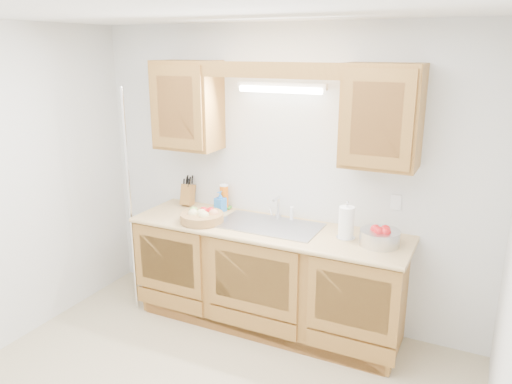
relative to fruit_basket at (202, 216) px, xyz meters
The scene contains 17 objects.
room 1.22m from the fruit_basket, 62.77° to the right, with size 3.52×3.50×2.50m.
base_cabinets 0.76m from the fruit_basket, 15.57° to the left, with size 2.20×0.60×0.86m, color #9E692E.
countertop 0.56m from the fruit_basket, 14.08° to the left, with size 2.30×0.63×0.04m, color tan.
upper_cabinet_left 0.96m from the fruit_basket, 135.44° to the left, with size 0.55×0.33×0.75m, color #9E692E.
upper_cabinet_right 1.65m from the fruit_basket, 11.77° to the left, with size 0.55×0.33×0.75m, color #9E692E.
valance 1.31m from the fruit_basket, 14.58° to the left, with size 2.20×0.05×0.12m, color #9E692E.
fluorescent_fixture 1.23m from the fruit_basket, 34.22° to the left, with size 0.76×0.08×0.08m.
sink 0.58m from the fruit_basket, 16.18° to the left, with size 0.84×0.46×0.36m.
wire_shelf_pole 0.67m from the fruit_basket, behind, with size 0.03×0.03×2.00m, color silver.
outlet_plate 1.57m from the fruit_basket, 16.54° to the left, with size 0.08×0.01×0.12m, color white.
fruit_basket is the anchor object (origin of this frame).
knife_block 0.51m from the fruit_basket, 136.52° to the left, with size 0.11×0.17×0.29m.
orange_canister 0.38m from the fruit_basket, 89.97° to the left, with size 0.09×0.09×0.23m.
soap_bottle 0.31m from the fruit_basket, 89.97° to the left, with size 0.08×0.09×0.18m, color blue.
sponge 0.39m from the fruit_basket, 89.98° to the left, with size 0.12×0.09×0.02m.
paper_towel 1.20m from the fruit_basket, ahead, with size 0.14×0.14×0.30m.
apple_bowl 1.45m from the fruit_basket, ahead, with size 0.37×0.37×0.15m.
Camera 1 is at (1.58, -2.30, 2.30)m, focal length 35.00 mm.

